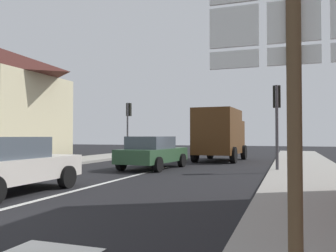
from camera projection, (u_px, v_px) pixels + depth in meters
name	position (u px, v px, depth m)	size (l,w,h in m)	color
ground_plane	(153.00, 171.00, 15.04)	(80.00, 80.00, 0.00)	black
sidewalk_right	(313.00, 181.00, 11.13)	(2.93, 44.00, 0.14)	gray
sidewalk_left	(2.00, 169.00, 15.17)	(2.93, 44.00, 0.14)	gray
lane_centre_stripe	(107.00, 182.00, 11.26)	(0.16, 12.00, 0.01)	silver
sedan_near	(5.00, 165.00, 9.03)	(1.97, 4.20, 1.47)	beige
sedan_far	(153.00, 152.00, 16.02)	(2.24, 4.33, 1.47)	#2D5133
delivery_truck	(220.00, 133.00, 21.03)	(2.67, 5.09, 3.05)	#4C2D14
route_sign_post	(294.00, 83.00, 3.40)	(1.66, 0.14, 3.20)	brown
traffic_light_far_left	(128.00, 117.00, 24.53)	(0.30, 0.49, 3.79)	#47474C
traffic_light_near_right	(277.00, 108.00, 14.39)	(0.30, 0.49, 3.55)	#47474C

